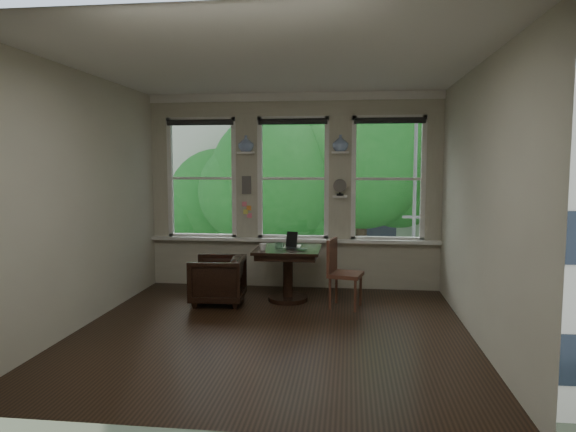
# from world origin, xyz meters

# --- Properties ---
(ground) EXTENTS (4.50, 4.50, 0.00)m
(ground) POSITION_xyz_m (0.00, 0.00, 0.00)
(ground) COLOR black
(ground) RESTS_ON ground
(ceiling) EXTENTS (4.50, 4.50, 0.00)m
(ceiling) POSITION_xyz_m (0.00, 0.00, 3.00)
(ceiling) COLOR silver
(ceiling) RESTS_ON ground
(wall_back) EXTENTS (4.50, 0.00, 4.50)m
(wall_back) POSITION_xyz_m (0.00, 2.25, 1.50)
(wall_back) COLOR beige
(wall_back) RESTS_ON ground
(wall_front) EXTENTS (4.50, 0.00, 4.50)m
(wall_front) POSITION_xyz_m (0.00, -2.25, 1.50)
(wall_front) COLOR beige
(wall_front) RESTS_ON ground
(wall_left) EXTENTS (0.00, 4.50, 4.50)m
(wall_left) POSITION_xyz_m (-2.25, 0.00, 1.50)
(wall_left) COLOR beige
(wall_left) RESTS_ON ground
(wall_right) EXTENTS (0.00, 4.50, 4.50)m
(wall_right) POSITION_xyz_m (2.25, 0.00, 1.50)
(wall_right) COLOR beige
(wall_right) RESTS_ON ground
(window_left) EXTENTS (1.10, 0.12, 1.90)m
(window_left) POSITION_xyz_m (-1.45, 2.25, 1.70)
(window_left) COLOR white
(window_left) RESTS_ON ground
(window_center) EXTENTS (1.10, 0.12, 1.90)m
(window_center) POSITION_xyz_m (0.00, 2.25, 1.70)
(window_center) COLOR white
(window_center) RESTS_ON ground
(window_right) EXTENTS (1.10, 0.12, 1.90)m
(window_right) POSITION_xyz_m (1.45, 2.25, 1.70)
(window_right) COLOR white
(window_right) RESTS_ON ground
(shelf_left) EXTENTS (0.26, 0.16, 0.03)m
(shelf_left) POSITION_xyz_m (-0.72, 2.15, 2.10)
(shelf_left) COLOR white
(shelf_left) RESTS_ON ground
(shelf_right) EXTENTS (0.26, 0.16, 0.03)m
(shelf_right) POSITION_xyz_m (0.72, 2.15, 2.10)
(shelf_right) COLOR white
(shelf_right) RESTS_ON ground
(intercom) EXTENTS (0.14, 0.06, 0.28)m
(intercom) POSITION_xyz_m (-0.72, 2.18, 1.60)
(intercom) COLOR #59544F
(intercom) RESTS_ON ground
(sticky_notes) EXTENTS (0.16, 0.01, 0.24)m
(sticky_notes) POSITION_xyz_m (-0.72, 2.19, 1.25)
(sticky_notes) COLOR pink
(sticky_notes) RESTS_ON ground
(desk_fan) EXTENTS (0.20, 0.20, 0.24)m
(desk_fan) POSITION_xyz_m (0.72, 2.13, 1.53)
(desk_fan) COLOR #59544F
(desk_fan) RESTS_ON ground
(vase_left) EXTENTS (0.24, 0.24, 0.25)m
(vase_left) POSITION_xyz_m (-0.72, 2.15, 2.24)
(vase_left) COLOR white
(vase_left) RESTS_ON shelf_left
(vase_right) EXTENTS (0.24, 0.24, 0.25)m
(vase_right) POSITION_xyz_m (0.72, 2.15, 2.24)
(vase_right) COLOR white
(vase_right) RESTS_ON shelf_right
(table) EXTENTS (0.90, 0.90, 0.75)m
(table) POSITION_xyz_m (0.02, 1.37, 0.38)
(table) COLOR black
(table) RESTS_ON ground
(armchair_left) EXTENTS (0.77, 0.75, 0.66)m
(armchair_left) POSITION_xyz_m (-0.93, 1.11, 0.33)
(armchair_left) COLOR black
(armchair_left) RESTS_ON ground
(cushion_red) EXTENTS (0.45, 0.45, 0.06)m
(cushion_red) POSITION_xyz_m (-0.93, 1.11, 0.45)
(cushion_red) COLOR maroon
(cushion_red) RESTS_ON armchair_left
(side_chair_right) EXTENTS (0.50, 0.50, 0.92)m
(side_chair_right) POSITION_xyz_m (0.83, 1.10, 0.46)
(side_chair_right) COLOR #442318
(side_chair_right) RESTS_ON ground
(laptop) EXTENTS (0.37, 0.31, 0.03)m
(laptop) POSITION_xyz_m (0.13, 1.18, 0.76)
(laptop) COLOR black
(laptop) RESTS_ON table
(mug) EXTENTS (0.13, 0.13, 0.10)m
(mug) POSITION_xyz_m (-0.30, 1.14, 0.80)
(mug) COLOR white
(mug) RESTS_ON table
(drinking_glass) EXTENTS (0.14, 0.14, 0.10)m
(drinking_glass) POSITION_xyz_m (-0.08, 1.22, 0.80)
(drinking_glass) COLOR white
(drinking_glass) RESTS_ON table
(tablet) EXTENTS (0.17, 0.11, 0.22)m
(tablet) POSITION_xyz_m (0.06, 1.47, 0.86)
(tablet) COLOR black
(tablet) RESTS_ON table
(papers) EXTENTS (0.22, 0.30, 0.00)m
(papers) POSITION_xyz_m (0.07, 1.51, 0.75)
(papers) COLOR silver
(papers) RESTS_ON table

